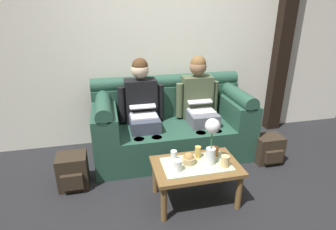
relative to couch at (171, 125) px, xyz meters
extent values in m
plane|color=black|center=(0.00, -1.17, -0.38)|extent=(14.00, 14.00, 0.00)
cube|color=silver|center=(0.00, 0.53, 1.07)|extent=(6.00, 0.12, 2.90)
cube|color=black|center=(1.70, 0.41, 1.07)|extent=(0.20, 0.20, 2.90)
cube|color=#234738|center=(0.00, -0.07, -0.17)|extent=(1.91, 0.88, 0.42)
cube|color=#234738|center=(0.00, 0.26, 0.24)|extent=(1.91, 0.22, 0.40)
cylinder|color=#234738|center=(0.00, 0.26, 0.50)|extent=(1.91, 0.18, 0.18)
cube|color=#234738|center=(-0.81, -0.07, 0.18)|extent=(0.28, 0.88, 0.28)
cylinder|color=#234738|center=(-0.81, -0.07, 0.37)|extent=(0.18, 0.88, 0.18)
cube|color=#234738|center=(0.81, -0.07, 0.18)|extent=(0.28, 0.88, 0.28)
cylinder|color=#234738|center=(0.81, -0.07, 0.37)|extent=(0.18, 0.88, 0.18)
cube|color=#383D4C|center=(-0.36, -0.13, 0.12)|extent=(0.34, 0.40, 0.15)
cylinder|color=#383D4C|center=(-0.46, -0.39, -0.17)|extent=(0.12, 0.12, 0.42)
cylinder|color=#383D4C|center=(-0.26, -0.39, -0.17)|extent=(0.12, 0.12, 0.42)
cube|color=black|center=(-0.36, 0.11, 0.31)|extent=(0.38, 0.22, 0.54)
cylinder|color=black|center=(-0.59, 0.07, 0.29)|extent=(0.09, 0.09, 0.44)
cylinder|color=black|center=(-0.12, 0.07, 0.29)|extent=(0.09, 0.09, 0.44)
sphere|color=beige|center=(-0.36, 0.09, 0.71)|extent=(0.21, 0.21, 0.21)
sphere|color=#472D19|center=(-0.36, 0.09, 0.75)|extent=(0.19, 0.19, 0.19)
cube|color=silver|center=(-0.36, -0.11, 0.20)|extent=(0.31, 0.22, 0.02)
cube|color=silver|center=(-0.36, 0.04, 0.31)|extent=(0.31, 0.20, 0.08)
cube|color=black|center=(-0.36, 0.03, 0.31)|extent=(0.27, 0.18, 0.06)
cube|color=#595B66|center=(0.36, -0.13, 0.12)|extent=(0.34, 0.40, 0.15)
cylinder|color=#595B66|center=(0.26, -0.39, -0.17)|extent=(0.12, 0.12, 0.42)
cylinder|color=#595B66|center=(0.46, -0.39, -0.17)|extent=(0.12, 0.12, 0.42)
cube|color=#475138|center=(0.36, 0.11, 0.31)|extent=(0.38, 0.22, 0.54)
cylinder|color=#475138|center=(0.12, 0.07, 0.29)|extent=(0.09, 0.09, 0.44)
cylinder|color=#475138|center=(0.59, 0.07, 0.29)|extent=(0.09, 0.09, 0.44)
sphere|color=#936B4C|center=(0.36, 0.09, 0.71)|extent=(0.21, 0.21, 0.21)
sphere|color=brown|center=(0.36, 0.09, 0.75)|extent=(0.19, 0.19, 0.19)
cube|color=silver|center=(0.36, -0.11, 0.20)|extent=(0.31, 0.22, 0.02)
cube|color=silver|center=(0.36, 0.03, 0.31)|extent=(0.31, 0.21, 0.07)
cube|color=black|center=(0.36, 0.02, 0.31)|extent=(0.27, 0.18, 0.05)
cube|color=brown|center=(0.00, -1.00, 0.00)|extent=(0.81, 0.52, 0.04)
cube|color=#B2C69E|center=(0.00, -1.00, 0.03)|extent=(0.63, 0.36, 0.01)
cylinder|color=brown|center=(-0.36, -1.21, -0.20)|extent=(0.06, 0.06, 0.36)
cylinder|color=brown|center=(0.36, -1.21, -0.20)|extent=(0.06, 0.06, 0.36)
cylinder|color=brown|center=(-0.36, -0.79, -0.20)|extent=(0.06, 0.06, 0.36)
cylinder|color=brown|center=(0.36, -0.79, -0.20)|extent=(0.06, 0.06, 0.36)
cylinder|color=silver|center=(0.13, -1.02, 0.11)|extent=(0.09, 0.09, 0.16)
cylinder|color=#3D7538|center=(0.13, -1.02, 0.28)|extent=(0.01, 0.01, 0.18)
sphere|color=silver|center=(0.13, -1.02, 0.42)|extent=(0.14, 0.14, 0.14)
cylinder|color=tan|center=(-0.07, -0.97, 0.07)|extent=(0.13, 0.13, 0.06)
sphere|color=olive|center=(-0.07, -0.97, 0.09)|extent=(0.11, 0.11, 0.11)
cylinder|color=gold|center=(0.05, -0.89, 0.09)|extent=(0.06, 0.06, 0.12)
cylinder|color=silver|center=(-0.20, -1.07, 0.09)|extent=(0.08, 0.08, 0.10)
cylinder|color=#B26633|center=(0.22, -0.90, 0.08)|extent=(0.07, 0.07, 0.09)
cylinder|color=silver|center=(-0.19, -0.90, 0.09)|extent=(0.06, 0.06, 0.11)
cylinder|color=#DBB77A|center=(0.24, -1.10, 0.09)|extent=(0.08, 0.08, 0.11)
cube|color=#2D2319|center=(-1.18, -0.49, -0.19)|extent=(0.30, 0.26, 0.37)
cube|color=#2D2319|center=(-1.18, -0.65, -0.23)|extent=(0.21, 0.05, 0.16)
cube|color=#2D2319|center=(1.09, -0.50, -0.21)|extent=(0.32, 0.24, 0.34)
cube|color=#2D2319|center=(1.09, -0.64, -0.24)|extent=(0.22, 0.05, 0.15)
camera|label=1|loc=(-0.76, -3.10, 1.43)|focal=29.40mm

